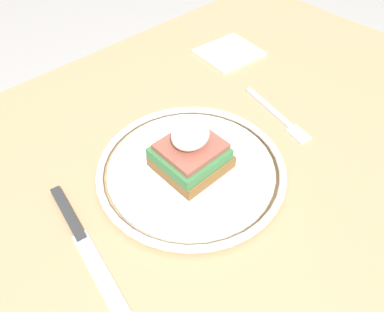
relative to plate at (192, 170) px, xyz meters
name	(u,v)px	position (x,y,z in m)	size (l,w,h in m)	color
dining_table	(201,212)	(-0.02, 0.00, -0.12)	(1.09, 0.72, 0.73)	tan
plate	(192,170)	(0.00, 0.00, 0.00)	(0.26, 0.26, 0.02)	silver
sandwich	(192,152)	(0.00, 0.00, 0.03)	(0.11, 0.09, 0.07)	brown
fork	(279,117)	(-0.18, 0.01, -0.01)	(0.05, 0.15, 0.00)	silver
knife	(81,237)	(0.17, -0.02, -0.01)	(0.05, 0.21, 0.01)	#2D2D2D
napkin	(229,53)	(-0.26, -0.18, 0.00)	(0.11, 0.10, 0.01)	beige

